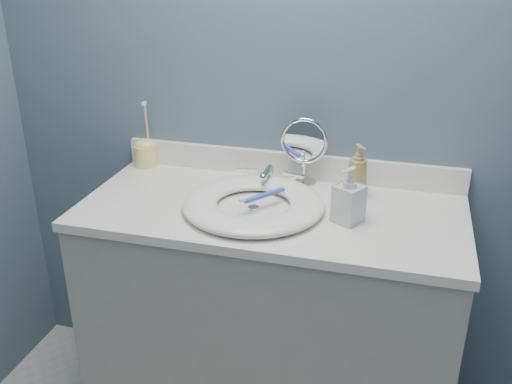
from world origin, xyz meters
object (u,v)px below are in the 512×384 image
(makeup_mirror, at_px, (304,148))
(toothbrush_holder, at_px, (146,151))
(soap_bottle_amber, at_px, (358,171))
(soap_bottle_clear, at_px, (349,195))

(makeup_mirror, height_order, toothbrush_holder, toothbrush_holder)
(soap_bottle_amber, relative_size, toothbrush_holder, 0.73)
(makeup_mirror, xyz_separation_m, toothbrush_holder, (-0.60, 0.02, -0.07))
(makeup_mirror, distance_m, soap_bottle_amber, 0.20)
(soap_bottle_amber, xyz_separation_m, soap_bottle_clear, (-0.00, -0.19, -0.00))
(toothbrush_holder, bearing_deg, soap_bottle_clear, -18.48)
(soap_bottle_amber, xyz_separation_m, toothbrush_holder, (-0.79, 0.08, -0.03))
(soap_bottle_clear, xyz_separation_m, toothbrush_holder, (-0.79, 0.26, -0.03))
(makeup_mirror, distance_m, soap_bottle_clear, 0.31)
(makeup_mirror, bearing_deg, soap_bottle_amber, -18.95)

